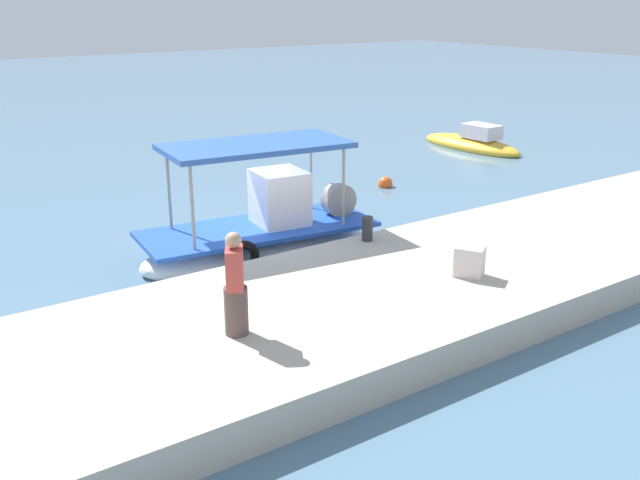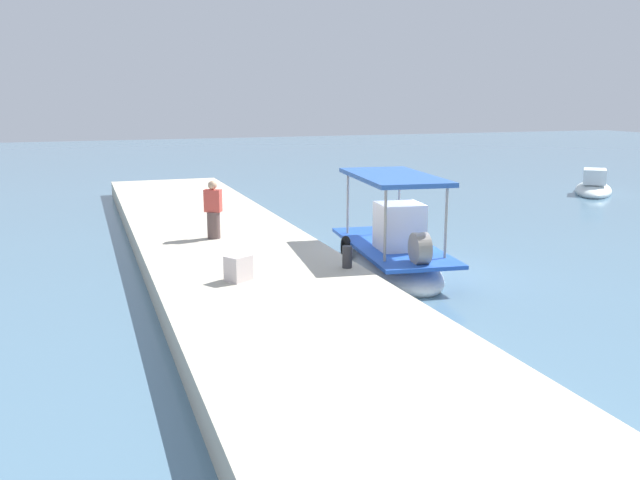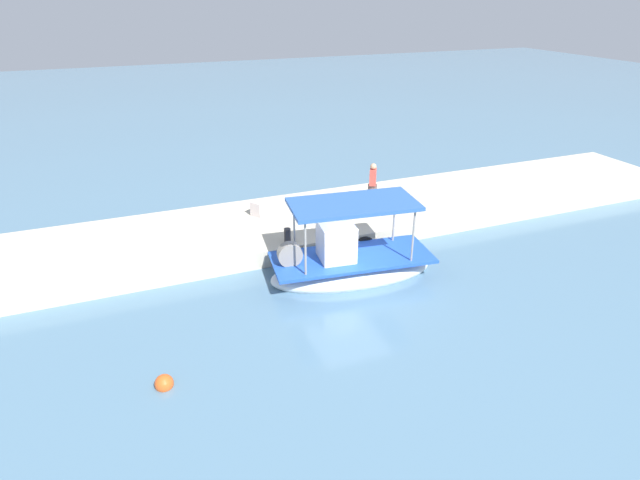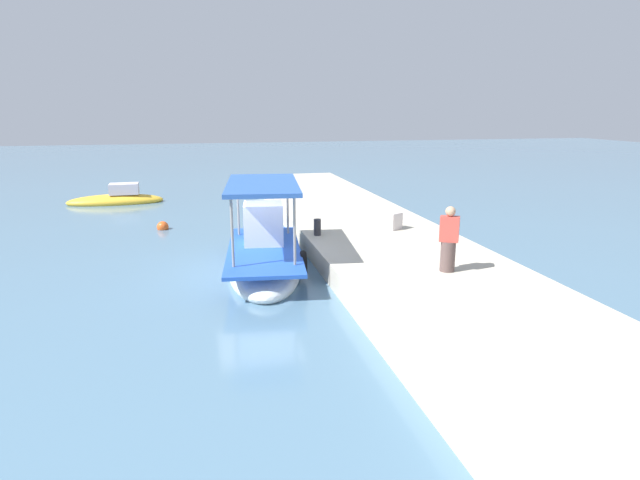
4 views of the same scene
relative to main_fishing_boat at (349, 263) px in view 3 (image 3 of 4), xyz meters
name	(u,v)px [view 3 (image 3 of 4)]	position (x,y,z in m)	size (l,w,h in m)	color
ground_plane	(348,279)	(0.12, 0.21, -0.48)	(120.00, 120.00, 0.00)	slate
dock_quay	(305,223)	(0.12, -4.05, -0.16)	(36.00, 5.01, 0.64)	beige
main_fishing_boat	(349,263)	(0.00, 0.00, 0.00)	(5.77, 2.72, 3.01)	silver
fisherman_near_bollard	(373,185)	(-3.03, -4.35, 0.93)	(0.52, 0.55, 1.70)	brown
mooring_bollard	(287,236)	(1.53, -1.95, 0.43)	(0.24, 0.24, 0.54)	#2D2D33
cargo_crate	(259,209)	(1.82, -4.71, 0.45)	(0.53, 0.43, 0.58)	silver
marker_buoy	(164,383)	(6.46, 3.30, -0.39)	(0.46, 0.46, 0.46)	#EA5920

